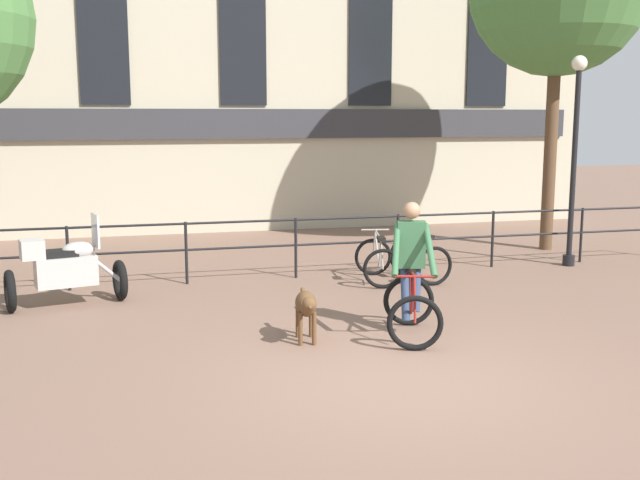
# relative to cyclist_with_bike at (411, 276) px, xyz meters

# --- Properties ---
(ground_plane) EXTENTS (60.00, 60.00, 0.00)m
(ground_plane) POSITION_rel_cyclist_with_bike_xyz_m (-0.67, -1.49, -0.76)
(ground_plane) COLOR #7A5B4C
(canal_railing) EXTENTS (15.05, 0.05, 1.05)m
(canal_railing) POSITION_rel_cyclist_with_bike_xyz_m (-0.67, 3.71, -0.05)
(canal_railing) COLOR black
(canal_railing) RESTS_ON ground_plane
(cyclist_with_bike) EXTENTS (1.00, 1.32, 1.70)m
(cyclist_with_bike) POSITION_rel_cyclist_with_bike_xyz_m (0.00, 0.00, 0.00)
(cyclist_with_bike) COLOR black
(cyclist_with_bike) RESTS_ON ground_plane
(dog) EXTENTS (0.33, 0.92, 0.65)m
(dog) POSITION_rel_cyclist_with_bike_xyz_m (-1.38, 0.01, -0.30)
(dog) COLOR brown
(dog) RESTS_ON ground_plane
(parked_motorcycle) EXTENTS (1.78, 1.00, 1.35)m
(parked_motorcycle) POSITION_rel_cyclist_with_bike_xyz_m (-4.39, 2.66, -0.20)
(parked_motorcycle) COLOR black
(parked_motorcycle) RESTS_ON ground_plane
(parked_bicycle_near_lamp) EXTENTS (0.84, 1.21, 0.86)m
(parked_bicycle_near_lamp) POSITION_rel_cyclist_with_bike_xyz_m (0.61, 3.05, -0.41)
(parked_bicycle_near_lamp) COLOR black
(parked_bicycle_near_lamp) RESTS_ON ground_plane
(parked_bicycle_mid_left) EXTENTS (0.75, 1.16, 0.86)m
(parked_bicycle_mid_left) POSITION_rel_cyclist_with_bike_xyz_m (1.37, 3.05, -0.41)
(parked_bicycle_mid_left) COLOR black
(parked_bicycle_mid_left) RESTS_ON ground_plane
(street_lamp) EXTENTS (0.28, 0.28, 3.86)m
(street_lamp) POSITION_rel_cyclist_with_bike_xyz_m (4.55, 3.46, 1.42)
(street_lamp) COLOR black
(street_lamp) RESTS_ON ground_plane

